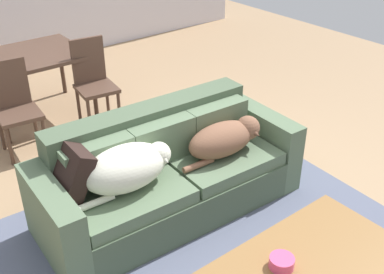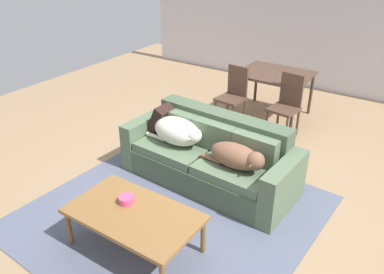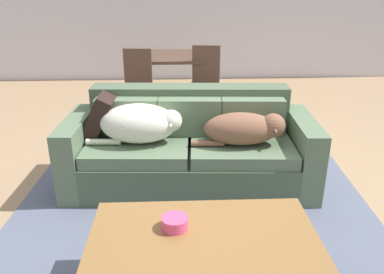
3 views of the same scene
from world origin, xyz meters
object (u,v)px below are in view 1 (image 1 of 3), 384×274
at_px(couch, 167,174).
at_px(coffee_table, 308,267).
at_px(bowl_on_coffee_table, 282,262).
at_px(dining_chair_near_left, 15,104).
at_px(throw_pillow_by_left_arm, 68,172).
at_px(dining_chair_near_right, 93,79).
at_px(dining_table, 31,60).
at_px(dog_on_right_cushion, 225,138).
at_px(dog_on_left_cushion, 128,167).

xyz_separation_m(couch, coffee_table, (0.02, -1.44, 0.07)).
xyz_separation_m(bowl_on_coffee_table, dining_chair_near_left, (-0.47, 3.04, 0.02)).
height_order(throw_pillow_by_left_arm, dining_chair_near_right, dining_chair_near_right).
bearing_deg(couch, dining_table, 97.37).
bearing_deg(coffee_table, dog_on_right_cushion, 70.76).
relative_size(couch, throw_pillow_by_left_arm, 5.43).
bearing_deg(dining_table, couch, -85.48).
height_order(couch, dining_chair_near_right, dining_chair_near_right).
bearing_deg(dining_chair_near_left, dog_on_right_cushion, -54.30).
relative_size(coffee_table, dining_chair_near_left, 1.37).
bearing_deg(throw_pillow_by_left_arm, dog_on_left_cushion, -26.72).
relative_size(couch, dog_on_right_cushion, 2.80).
height_order(couch, throw_pillow_by_left_arm, same).
distance_m(couch, bowl_on_coffee_table, 1.37).
bearing_deg(dog_on_right_cushion, bowl_on_coffee_table, -114.05).
distance_m(couch, dining_table, 2.32).
relative_size(dog_on_left_cushion, bowl_on_coffee_table, 5.35).
bearing_deg(bowl_on_coffee_table, dog_on_right_cushion, 63.10).
bearing_deg(bowl_on_coffee_table, dining_chair_near_right, 82.51).
bearing_deg(dining_chair_near_right, throw_pillow_by_left_arm, -115.48).
bearing_deg(dog_on_right_cushion, couch, 160.71).
bearing_deg(couch, dining_chair_near_right, 83.99).
distance_m(coffee_table, bowl_on_coffee_table, 0.19).
bearing_deg(couch, dog_on_right_cushion, -19.29).
bearing_deg(dining_chair_near_right, couch, -91.42).
distance_m(dog_on_left_cushion, dining_table, 2.39).
xyz_separation_m(dog_on_right_cushion, dining_chair_near_right, (-0.19, 1.92, -0.07)).
height_order(couch, dining_chair_near_left, dining_chair_near_left).
bearing_deg(dining_chair_near_left, throw_pillow_by_left_arm, -90.69).
bearing_deg(dining_table, bowl_on_coffee_table, -89.30).
height_order(dog_on_right_cushion, dining_chair_near_right, dining_chair_near_right).
bearing_deg(bowl_on_coffee_table, dining_chair_near_left, 98.81).
xyz_separation_m(couch, dog_on_right_cushion, (0.46, -0.19, 0.26)).
bearing_deg(coffee_table, dining_chair_near_right, 85.51).
relative_size(dog_on_right_cushion, throw_pillow_by_left_arm, 1.94).
bearing_deg(coffee_table, dog_on_left_cushion, 108.11).
bearing_deg(dining_chair_near_left, dining_chair_near_right, 9.45).
bearing_deg(dining_chair_near_right, coffee_table, -87.05).
relative_size(bowl_on_coffee_table, dining_chair_near_right, 0.16).
relative_size(throw_pillow_by_left_arm, dining_chair_near_right, 0.43).
relative_size(couch, coffee_table, 1.74).
relative_size(dog_on_right_cushion, coffee_table, 0.62).
height_order(coffee_table, dining_table, dining_table).
distance_m(dog_on_left_cushion, dining_chair_near_right, 1.96).
bearing_deg(dog_on_right_cushion, dining_table, 107.35).
relative_size(throw_pillow_by_left_arm, bowl_on_coffee_table, 2.68).
relative_size(dog_on_left_cushion, dining_chair_near_left, 0.88).
height_order(dining_table, dining_chair_near_right, dining_chair_near_right).
height_order(dog_on_left_cushion, dog_on_right_cushion, dog_on_left_cushion).
height_order(throw_pillow_by_left_arm, dining_table, throw_pillow_by_left_arm).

